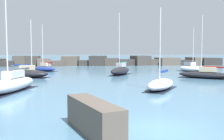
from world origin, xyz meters
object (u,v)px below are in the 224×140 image
object	(u,v)px
sailboat_moored_1	(29,73)
sailboat_moored_5	(120,70)
sailboat_moored_0	(191,68)
sailboat_moored_3	(205,74)
sailboat_moored_6	(12,84)
sailboat_moored_4	(45,68)
sailboat_moored_2	(161,84)

from	to	relation	value
sailboat_moored_1	sailboat_moored_5	distance (m)	13.45
sailboat_moored_5	sailboat_moored_0	bearing A→B (deg)	20.30
sailboat_moored_3	sailboat_moored_6	world-z (taller)	sailboat_moored_6
sailboat_moored_3	sailboat_moored_6	xyz separation A→B (m)	(-22.67, -8.60, 0.16)
sailboat_moored_4	sailboat_moored_5	bearing A→B (deg)	-34.29
sailboat_moored_2	sailboat_moored_3	world-z (taller)	sailboat_moored_3
sailboat_moored_2	sailboat_moored_1	bearing A→B (deg)	139.38
sailboat_moored_4	sailboat_moored_3	bearing A→B (deg)	-32.98
sailboat_moored_4	sailboat_moored_6	xyz separation A→B (m)	(0.71, -23.77, 0.14)
sailboat_moored_2	sailboat_moored_5	bearing A→B (deg)	95.85
sailboat_moored_0	sailboat_moored_3	xyz separation A→B (m)	(-3.12, -11.52, -0.07)
sailboat_moored_0	sailboat_moored_4	world-z (taller)	sailboat_moored_4
sailboat_moored_3	sailboat_moored_0	bearing A→B (deg)	74.86
sailboat_moored_5	sailboat_moored_2	bearing A→B (deg)	-84.15
sailboat_moored_2	sailboat_moored_4	distance (m)	28.04
sailboat_moored_2	sailboat_moored_4	xyz separation A→B (m)	(-14.36, 24.09, 0.05)
sailboat_moored_5	sailboat_moored_6	xyz separation A→B (m)	(-12.08, -15.05, 0.00)
sailboat_moored_6	sailboat_moored_0	bearing A→B (deg)	37.96
sailboat_moored_1	sailboat_moored_2	world-z (taller)	sailboat_moored_1
sailboat_moored_0	sailboat_moored_6	distance (m)	32.71
sailboat_moored_2	sailboat_moored_5	distance (m)	15.45
sailboat_moored_3	sailboat_moored_4	world-z (taller)	sailboat_moored_4
sailboat_moored_1	sailboat_moored_6	bearing A→B (deg)	-84.92
sailboat_moored_1	sailboat_moored_5	xyz separation A→B (m)	(13.18, 2.72, 0.09)
sailboat_moored_4	sailboat_moored_5	size ratio (longest dim) A/B	0.90
sailboat_moored_1	sailboat_moored_5	size ratio (longest dim) A/B	0.84
sailboat_moored_4	sailboat_moored_5	distance (m)	15.48
sailboat_moored_0	sailboat_moored_1	bearing A→B (deg)	-163.84
sailboat_moored_1	sailboat_moored_4	world-z (taller)	sailboat_moored_4
sailboat_moored_3	sailboat_moored_5	world-z (taller)	sailboat_moored_5
sailboat_moored_2	sailboat_moored_3	distance (m)	12.68
sailboat_moored_2	sailboat_moored_3	bearing A→B (deg)	44.69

